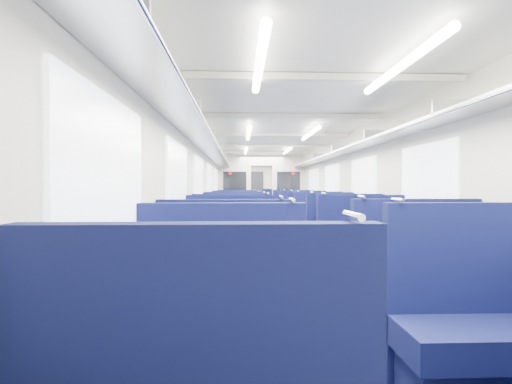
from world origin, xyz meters
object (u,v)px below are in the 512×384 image
at_px(end_door, 255,193).
at_px(seat_25, 278,210).
at_px(bulkhead, 262,189).
at_px(seat_5, 407,289).
at_px(seat_3, 480,334).
at_px(seat_23, 281,211).
at_px(seat_18, 236,219).
at_px(seat_24, 237,210).
at_px(seat_15, 305,226).
at_px(seat_2, 219,337).
at_px(seat_19, 293,218).
at_px(seat_26, 237,208).
at_px(seat_12, 234,232).
at_px(seat_22, 237,211).
at_px(seat_9, 341,248).
at_px(seat_7, 365,263).
at_px(seat_13, 313,231).
at_px(seat_27, 276,208).
at_px(seat_14, 235,227).
at_px(seat_10, 233,239).
at_px(seat_20, 236,214).
at_px(seat_21, 285,214).
at_px(seat_11, 326,239).
at_px(seat_17, 298,222).
at_px(seat_6, 229,264).

height_order(end_door, seat_25, end_door).
relative_size(bulkhead, seat_5, 2.24).
distance_m(seat_3, seat_23, 12.44).
height_order(seat_18, seat_24, same).
height_order(seat_3, seat_15, same).
relative_size(seat_2, seat_23, 1.00).
xyz_separation_m(bulkhead, seat_25, (0.83, 2.95, -0.85)).
bearing_deg(seat_19, seat_26, 106.65).
bearing_deg(seat_23, seat_12, -103.75).
height_order(seat_15, seat_24, same).
bearing_deg(seat_18, seat_22, 90.00).
height_order(seat_9, seat_25, same).
xyz_separation_m(seat_7, seat_18, (-1.66, 6.75, 0.00)).
relative_size(end_door, seat_13, 1.60).
xyz_separation_m(seat_5, seat_27, (0.00, 13.53, 0.00)).
bearing_deg(seat_24, seat_13, -77.95).
relative_size(seat_7, seat_26, 1.00).
bearing_deg(seat_14, seat_10, -90.00).
distance_m(seat_15, seat_20, 4.59).
bearing_deg(seat_7, end_door, 93.47).
xyz_separation_m(seat_7, seat_9, (0.00, 1.13, 0.00)).
xyz_separation_m(seat_5, seat_25, (0.00, 12.41, 0.00)).
height_order(seat_15, seat_27, same).
height_order(seat_2, seat_13, same).
bearing_deg(seat_19, seat_24, 110.28).
bearing_deg(seat_9, seat_21, 90.00).
relative_size(seat_2, seat_15, 1.00).
bearing_deg(seat_27, seat_3, -90.00).
distance_m(seat_5, seat_18, 8.17).
distance_m(seat_2, seat_26, 14.64).
height_order(seat_10, seat_23, same).
height_order(seat_11, seat_17, same).
height_order(seat_10, seat_20, same).
bearing_deg(seat_2, seat_26, 90.00).
distance_m(seat_7, seat_22, 10.25).
distance_m(seat_9, seat_13, 2.33).
relative_size(seat_13, seat_26, 1.00).
bearing_deg(seat_22, seat_25, 32.15).
bearing_deg(bulkhead, seat_11, -82.09).
height_order(seat_9, seat_14, same).
relative_size(seat_20, seat_26, 1.00).
bearing_deg(seat_12, seat_22, 90.00).
distance_m(seat_11, seat_17, 3.49).
xyz_separation_m(seat_19, seat_26, (-1.66, 5.55, 0.00)).
bearing_deg(seat_22, seat_26, 90.00).
height_order(end_door, seat_23, end_door).
xyz_separation_m(seat_10, seat_25, (1.66, 8.93, 0.00)).
distance_m(seat_5, seat_10, 3.85).
distance_m(seat_6, seat_19, 6.96).
xyz_separation_m(seat_24, seat_25, (1.66, -0.09, 0.00)).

